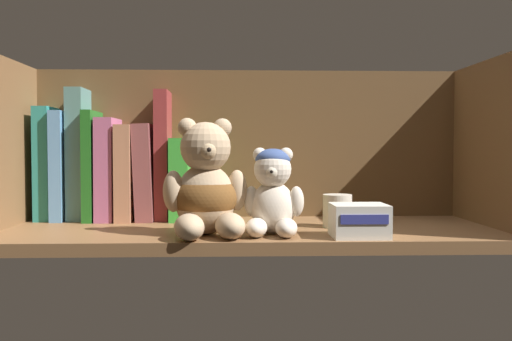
{
  "coord_description": "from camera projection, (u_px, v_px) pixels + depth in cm",
  "views": [
    {
      "loc": [
        -2.37,
        -94.29,
        15.39
      ],
      "look_at": [
        0.96,
        0.0,
        11.78
      ],
      "focal_mm": 38.88,
      "sensor_mm": 36.0,
      "label": 1
    }
  ],
  "objects": [
    {
      "name": "book_5",
      "position": [
        129.0,
        172.0,
        1.07
      ],
      "size": [
        2.92,
        14.97,
        17.86
      ],
      "primitive_type": "cube",
      "color": "tan",
      "rests_on": "shelf_board"
    },
    {
      "name": "shelf_side_panel_right",
      "position": [
        493.0,
        149.0,
        0.96
      ],
      "size": [
        1.6,
        33.12,
        30.96
      ],
      "primitive_type": "cube",
      "color": "brown",
      "rests_on": "ground"
    },
    {
      "name": "pillar_candle",
      "position": [
        337.0,
        211.0,
        0.96
      ],
      "size": [
        4.98,
        4.98,
        5.63
      ],
      "primitive_type": "cylinder",
      "color": "silver",
      "rests_on": "shelf_board"
    },
    {
      "name": "book_4",
      "position": [
        111.0,
        169.0,
        1.06
      ],
      "size": [
        3.36,
        14.08,
        19.18
      ],
      "primitive_type": "cube",
      "rotation": [
        0.0,
        0.01,
        0.0
      ],
      "color": "#B45E88",
      "rests_on": "shelf_board"
    },
    {
      "name": "book_7",
      "position": [
        164.0,
        155.0,
        1.07
      ],
      "size": [
        2.48,
        11.08,
        24.42
      ],
      "primitive_type": "cube",
      "color": "maroon",
      "rests_on": "shelf_board"
    },
    {
      "name": "shelf_side_panel_left",
      "position": [
        0.0,
        149.0,
        0.93
      ],
      "size": [
        1.6,
        33.12,
        30.96
      ],
      "primitive_type": "cube",
      "color": "brown",
      "rests_on": "ground"
    },
    {
      "name": "book_3",
      "position": [
        96.0,
        166.0,
        1.06
      ],
      "size": [
        1.8,
        14.35,
        20.5
      ],
      "primitive_type": "cube",
      "color": "#1F641D",
      "rests_on": "shelf_board"
    },
    {
      "name": "small_product_box",
      "position": [
        359.0,
        221.0,
        0.84
      ],
      "size": [
        8.36,
        7.43,
        5.03
      ],
      "color": "silver",
      "rests_on": "shelf_board"
    },
    {
      "name": "book_2",
      "position": [
        81.0,
        154.0,
        1.06
      ],
      "size": [
        3.08,
        10.14,
        24.8
      ],
      "primitive_type": "cube",
      "color": "slate",
      "rests_on": "shelf_board"
    },
    {
      "name": "shelf_back_panel",
      "position": [
        248.0,
        149.0,
        1.1
      ],
      "size": [
        84.79,
        1.2,
        30.96
      ],
      "primitive_type": "cube",
      "color": "brown",
      "rests_on": "ground"
    },
    {
      "name": "teddy_bear_larger",
      "position": [
        206.0,
        189.0,
        0.86
      ],
      "size": [
        13.55,
        14.5,
        18.26
      ],
      "color": "tan",
      "rests_on": "shelf_board"
    },
    {
      "name": "book_1",
      "position": [
        65.0,
        166.0,
        1.06
      ],
      "size": [
        2.28,
        12.22,
        20.47
      ],
      "primitive_type": "cube",
      "color": "#5C94C7",
      "rests_on": "shelf_board"
    },
    {
      "name": "book_0",
      "position": [
        49.0,
        164.0,
        1.06
      ],
      "size": [
        2.84,
        10.31,
        21.3
      ],
      "primitive_type": "cube",
      "color": "teal",
      "rests_on": "shelf_board"
    },
    {
      "name": "book_8",
      "position": [
        182.0,
        179.0,
        1.07
      ],
      "size": [
        3.49,
        14.38,
        15.41
      ],
      "primitive_type": "cube",
      "color": "green",
      "rests_on": "shelf_board"
    },
    {
      "name": "teddy_bear_smaller",
      "position": [
        273.0,
        193.0,
        0.87
      ],
      "size": [
        10.09,
        10.37,
        13.67
      ],
      "color": "beige",
      "rests_on": "shelf_board"
    },
    {
      "name": "shelf_board",
      "position": [
        250.0,
        233.0,
        0.95
      ],
      "size": [
        82.39,
        30.72,
        2.0
      ],
      "primitive_type": "cube",
      "color": "brown",
      "rests_on": "ground"
    },
    {
      "name": "book_6",
      "position": [
        147.0,
        172.0,
        1.07
      ],
      "size": [
        3.9,
        13.67,
        18.17
      ],
      "primitive_type": "cube",
      "rotation": [
        0.0,
        -0.04,
        0.0
      ],
      "color": "#8E4C4C",
      "rests_on": "shelf_board"
    }
  ]
}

